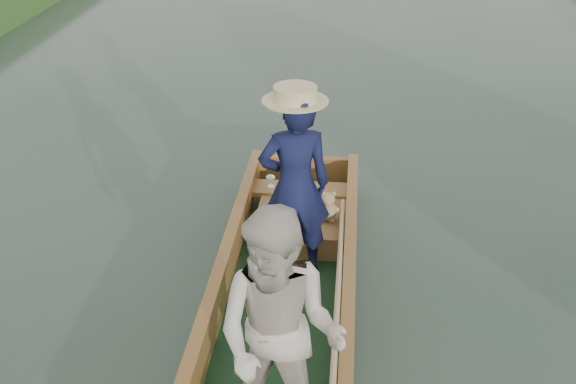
{
  "coord_description": "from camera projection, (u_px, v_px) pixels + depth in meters",
  "views": [
    {
      "loc": [
        0.48,
        -4.42,
        3.58
      ],
      "look_at": [
        0.0,
        0.6,
        0.95
      ],
      "focal_mm": 45.0,
      "sensor_mm": 36.0,
      "label": 1
    }
  ],
  "objects": [
    {
      "name": "punt",
      "position": [
        286.0,
        286.0,
        5.19
      ],
      "size": [
        1.13,
        5.14,
        1.74
      ],
      "color": "#133217",
      "rests_on": "ground"
    },
    {
      "name": "ground",
      "position": [
        281.0,
        336.0,
        5.6
      ],
      "size": [
        120.0,
        120.0,
        0.0
      ],
      "primitive_type": "plane",
      "color": "#283D30",
      "rests_on": "ground"
    }
  ]
}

